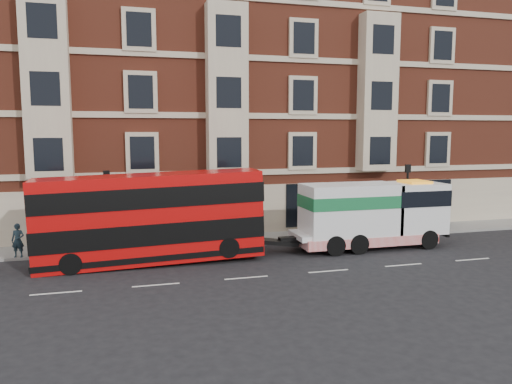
# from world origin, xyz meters

# --- Properties ---
(ground) EXTENTS (120.00, 120.00, 0.00)m
(ground) POSITION_xyz_m (0.00, 0.00, 0.00)
(ground) COLOR black
(ground) RESTS_ON ground
(sidewalk) EXTENTS (90.00, 3.00, 0.15)m
(sidewalk) POSITION_xyz_m (0.00, 7.50, 0.07)
(sidewalk) COLOR slate
(sidewalk) RESTS_ON ground
(victorian_terrace) EXTENTS (45.00, 12.00, 20.40)m
(victorian_terrace) POSITION_xyz_m (0.50, 15.00, 10.07)
(victorian_terrace) COLOR brown
(victorian_terrace) RESTS_ON ground
(lamp_post_west) EXTENTS (0.35, 0.15, 4.35)m
(lamp_post_west) POSITION_xyz_m (-6.00, 6.20, 2.68)
(lamp_post_west) COLOR black
(lamp_post_west) RESTS_ON sidewalk
(lamp_post_east) EXTENTS (0.35, 0.15, 4.35)m
(lamp_post_east) POSITION_xyz_m (12.00, 6.20, 2.68)
(lamp_post_east) COLOR black
(lamp_post_east) RESTS_ON sidewalk
(double_decker_bus) EXTENTS (10.99, 2.52, 4.45)m
(double_decker_bus) POSITION_xyz_m (-3.92, 3.76, 2.36)
(double_decker_bus) COLOR #BB0A0A
(double_decker_bus) RESTS_ON ground
(tow_truck) EXTENTS (8.80, 2.60, 3.67)m
(tow_truck) POSITION_xyz_m (8.14, 3.76, 1.94)
(tow_truck) COLOR white
(tow_truck) RESTS_ON ground
(pedestrian) EXTENTS (0.71, 0.54, 1.74)m
(pedestrian) POSITION_xyz_m (-10.45, 6.16, 1.02)
(pedestrian) COLOR #1C2D38
(pedestrian) RESTS_ON sidewalk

